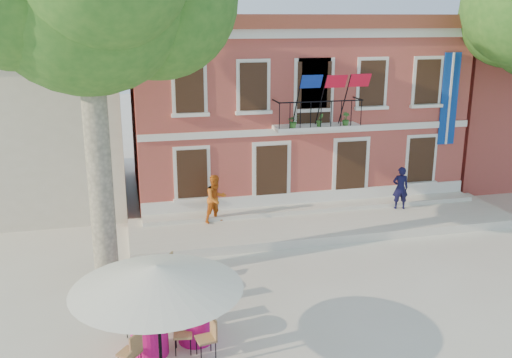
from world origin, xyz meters
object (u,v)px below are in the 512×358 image
at_px(cafe_table_0, 196,324).
at_px(cafe_table_1, 150,337).
at_px(patio_umbrella, 157,278).
at_px(pedestrian_orange, 216,199).
at_px(pedestrian_navy, 400,188).
at_px(cafe_table_3, 165,283).

relative_size(cafe_table_0, cafe_table_1, 1.06).
height_order(patio_umbrella, pedestrian_orange, patio_umbrella).
relative_size(patio_umbrella, cafe_table_1, 1.89).
bearing_deg(pedestrian_navy, patio_umbrella, 53.73).
bearing_deg(cafe_table_1, cafe_table_3, 78.20).
bearing_deg(pedestrian_orange, pedestrian_navy, -26.34).
bearing_deg(cafe_table_1, patio_umbrella, -80.10).
bearing_deg(cafe_table_0, pedestrian_navy, 38.45).
bearing_deg(cafe_table_0, patio_umbrella, -124.71).
relative_size(patio_umbrella, cafe_table_0, 1.79).
bearing_deg(cafe_table_1, pedestrian_orange, 69.52).
bearing_deg(cafe_table_0, cafe_table_3, 102.89).
bearing_deg(cafe_table_0, pedestrian_orange, 76.68).
distance_m(pedestrian_orange, cafe_table_0, 7.37).
bearing_deg(cafe_table_3, cafe_table_0, -77.11).
relative_size(pedestrian_navy, pedestrian_orange, 0.95).
relative_size(pedestrian_navy, cafe_table_0, 0.84).
height_order(pedestrian_orange, cafe_table_0, pedestrian_orange).
xyz_separation_m(patio_umbrella, pedestrian_navy, (9.71, 8.30, -1.22)).
height_order(pedestrian_navy, cafe_table_3, pedestrian_navy).
bearing_deg(patio_umbrella, cafe_table_1, 99.90).
xyz_separation_m(pedestrian_navy, cafe_table_3, (-9.33, -4.64, -0.70)).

